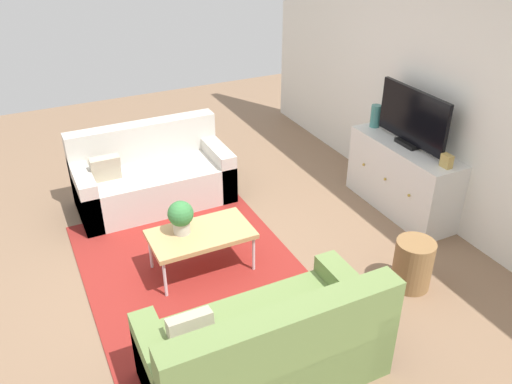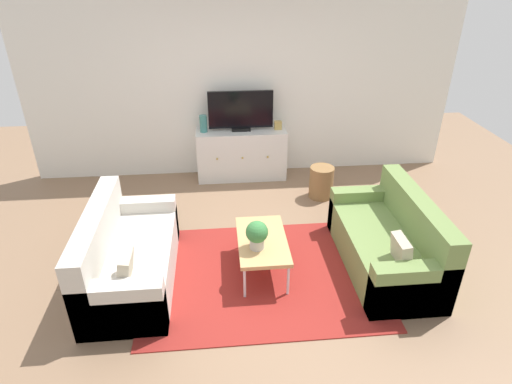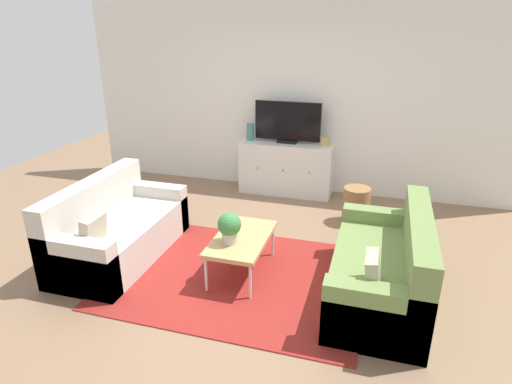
% 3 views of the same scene
% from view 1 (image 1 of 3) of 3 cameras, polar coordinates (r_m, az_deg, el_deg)
% --- Properties ---
extents(ground_plane, '(10.00, 10.00, 0.00)m').
position_cam_1_polar(ground_plane, '(5.00, -5.19, -8.04)').
color(ground_plane, '#84664C').
extents(wall_back, '(6.40, 0.12, 2.70)m').
position_cam_1_polar(wall_back, '(5.64, 19.43, 10.49)').
color(wall_back, silver).
rests_on(wall_back, ground_plane).
extents(area_rug, '(2.50, 1.90, 0.01)m').
position_cam_1_polar(area_rug, '(4.96, -6.83, -8.43)').
color(area_rug, maroon).
rests_on(area_rug, ground_plane).
extents(couch_left_side, '(0.82, 1.66, 0.85)m').
position_cam_1_polar(couch_left_side, '(5.98, -11.27, 1.60)').
color(couch_left_side, beige).
rests_on(couch_left_side, ground_plane).
extents(couch_right_side, '(0.82, 1.66, 0.85)m').
position_cam_1_polar(couch_right_side, '(3.80, 1.34, -17.03)').
color(couch_right_side, olive).
rests_on(couch_right_side, ground_plane).
extents(coffee_table, '(0.52, 0.92, 0.41)m').
position_cam_1_polar(coffee_table, '(4.75, -6.00, -4.68)').
color(coffee_table, tan).
rests_on(coffee_table, ground_plane).
extents(potted_plant, '(0.23, 0.23, 0.31)m').
position_cam_1_polar(potted_plant, '(4.66, -8.15, -2.59)').
color(potted_plant, '#B7B2A8').
rests_on(potted_plant, coffee_table).
extents(tv_console, '(1.35, 0.47, 0.77)m').
position_cam_1_polar(tv_console, '(5.86, 15.52, 1.49)').
color(tv_console, silver).
rests_on(tv_console, ground_plane).
extents(flat_screen_tv, '(0.95, 0.16, 0.59)m').
position_cam_1_polar(flat_screen_tv, '(5.60, 16.62, 7.67)').
color(flat_screen_tv, black).
rests_on(flat_screen_tv, tv_console).
extents(glass_vase, '(0.11, 0.11, 0.25)m').
position_cam_1_polar(glass_vase, '(6.03, 12.82, 8.03)').
color(glass_vase, teal).
rests_on(glass_vase, tv_console).
extents(mantel_clock, '(0.11, 0.07, 0.13)m').
position_cam_1_polar(mantel_clock, '(5.32, 19.95, 3.18)').
color(mantel_clock, tan).
rests_on(mantel_clock, tv_console).
extents(wicker_basket, '(0.34, 0.34, 0.46)m').
position_cam_1_polar(wicker_basket, '(4.83, 16.63, -7.50)').
color(wicker_basket, olive).
rests_on(wicker_basket, ground_plane).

